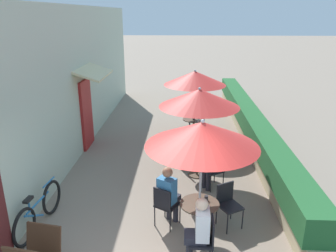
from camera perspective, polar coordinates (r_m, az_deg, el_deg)
name	(u,v)px	position (r m, az deg, el deg)	size (l,w,h in m)	color
cafe_facade_wall	(84,77)	(10.63, -14.46, 8.23)	(0.98, 13.03, 4.20)	#B2C1AD
planter_hedge	(251,126)	(10.83, 14.22, -0.06)	(0.60, 12.03, 1.01)	tan
patio_table_near	(199,214)	(6.23, 5.46, -14.96)	(0.72, 0.72, 0.72)	brown
patio_umbrella_near	(202,134)	(5.52, 5.97, -1.43)	(1.95, 1.95, 2.32)	#B7B7BC
cafe_chair_near_left	(205,238)	(5.66, 6.53, -18.79)	(0.41, 0.41, 0.87)	black
seated_patron_near_left	(199,229)	(5.55, 5.39, -17.40)	(0.40, 0.34, 1.25)	#23232D
cafe_chair_near_right	(228,202)	(6.62, 10.38, -12.82)	(0.54, 0.54, 0.87)	black
cafe_chair_near_back	(165,203)	(6.46, -0.48, -13.32)	(0.55, 0.55, 0.87)	black
seated_patron_near_back	(168,193)	(6.45, 0.08, -11.60)	(0.48, 0.51, 1.25)	#23232D
coffee_cup_near	(206,198)	(6.20, 6.68, -12.33)	(0.07, 0.07, 0.09)	#232328
patio_table_mid	(197,157)	(8.41, 5.15, -5.45)	(0.72, 0.72, 0.72)	brown
patio_umbrella_mid	(199,98)	(7.89, 5.48, 4.89)	(1.95, 1.95, 2.32)	#B7B7BC
cafe_chair_mid_left	(216,167)	(7.92, 8.33, -7.08)	(0.55, 0.55, 0.87)	black
seated_patron_mid_left	(212,161)	(7.78, 7.71, -6.13)	(0.51, 0.48, 1.25)	#23232D
cafe_chair_mid_right	(181,148)	(8.91, 2.34, -3.81)	(0.55, 0.55, 0.87)	black
patio_table_far	(194,125)	(10.75, 4.48, 0.15)	(0.72, 0.72, 0.72)	brown
patio_umbrella_far	(195,78)	(10.36, 4.71, 8.32)	(1.95, 1.95, 2.32)	#B7B7BC
cafe_chair_far_left	(193,118)	(11.42, 4.33, 1.37)	(0.44, 0.44, 0.87)	black
cafe_chair_far_right	(195,132)	(10.09, 4.67, -1.07)	(0.44, 0.44, 0.87)	black
coffee_cup_far	(194,118)	(10.59, 4.49, 1.34)	(0.07, 0.07, 0.09)	#232328
bicycle_leaning	(39,211)	(6.98, -21.57, -13.54)	(0.23, 1.73, 0.81)	black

